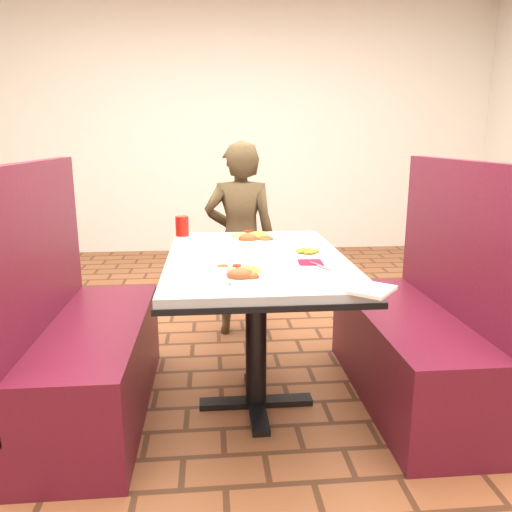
% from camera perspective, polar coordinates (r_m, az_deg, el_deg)
% --- Properties ---
extents(dining_table, '(0.81, 1.21, 0.75)m').
position_cam_1_polar(dining_table, '(2.29, 0.00, -2.34)').
color(dining_table, '#ADAFB2').
rests_on(dining_table, ground).
extents(booth_bench_left, '(0.47, 1.20, 1.17)m').
position_cam_1_polar(booth_bench_left, '(2.47, -19.09, -9.94)').
color(booth_bench_left, maroon).
rests_on(booth_bench_left, ground).
extents(booth_bench_right, '(0.47, 1.20, 1.17)m').
position_cam_1_polar(booth_bench_right, '(2.59, 18.07, -8.71)').
color(booth_bench_right, maroon).
rests_on(booth_bench_right, ground).
extents(diner_person, '(0.48, 0.33, 1.26)m').
position_cam_1_polar(diner_person, '(3.22, -1.79, 1.80)').
color(diner_person, brown).
rests_on(diner_person, ground).
extents(near_dinner_plate, '(0.24, 0.24, 0.07)m').
position_cam_1_polar(near_dinner_plate, '(1.92, -1.71, -1.73)').
color(near_dinner_plate, white).
rests_on(near_dinner_plate, dining_table).
extents(far_dinner_plate, '(0.29, 0.29, 0.07)m').
position_cam_1_polar(far_dinner_plate, '(2.60, -0.31, 2.31)').
color(far_dinner_plate, white).
rests_on(far_dinner_plate, dining_table).
extents(plantain_plate, '(0.17, 0.17, 0.03)m').
position_cam_1_polar(plantain_plate, '(2.30, 5.83, 0.37)').
color(plantain_plate, white).
rests_on(plantain_plate, dining_table).
extents(maroon_napkin, '(0.11, 0.11, 0.00)m').
position_cam_1_polar(maroon_napkin, '(2.16, 6.24, -0.73)').
color(maroon_napkin, maroon).
rests_on(maroon_napkin, dining_table).
extents(spoon_utensil, '(0.07, 0.14, 0.00)m').
position_cam_1_polar(spoon_utensil, '(2.10, 7.31, -1.09)').
color(spoon_utensil, silver).
rests_on(spoon_utensil, dining_table).
extents(red_tumbler, '(0.07, 0.07, 0.11)m').
position_cam_1_polar(red_tumbler, '(2.76, -8.45, 3.41)').
color(red_tumbler, red).
rests_on(red_tumbler, dining_table).
extents(paper_napkin, '(0.27, 0.26, 0.01)m').
position_cam_1_polar(paper_napkin, '(1.81, 11.87, -3.58)').
color(paper_napkin, silver).
rests_on(paper_napkin, dining_table).
extents(knife_utensil, '(0.01, 0.17, 0.00)m').
position_cam_1_polar(knife_utensil, '(1.93, -1.84, -2.08)').
color(knife_utensil, silver).
rests_on(knife_utensil, dining_table).
extents(fork_utensil, '(0.02, 0.13, 0.00)m').
position_cam_1_polar(fork_utensil, '(1.86, -3.01, -2.77)').
color(fork_utensil, '#B8B8BC').
rests_on(fork_utensil, dining_table).
extents(lettuce_shreds, '(0.28, 0.32, 0.00)m').
position_cam_1_polar(lettuce_shreds, '(2.33, 0.85, 0.38)').
color(lettuce_shreds, '#91BC4B').
rests_on(lettuce_shreds, dining_table).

